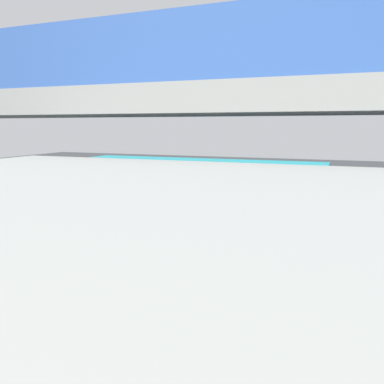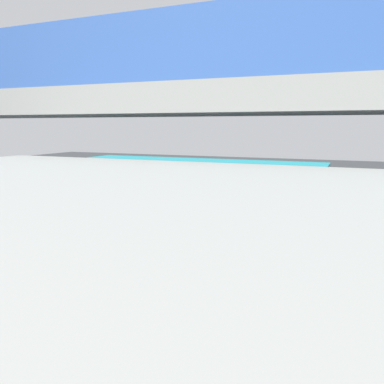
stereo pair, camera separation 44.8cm
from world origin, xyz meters
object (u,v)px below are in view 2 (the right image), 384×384
at_px(bicycle_red, 356,267).
at_px(traffic_sign, 150,171).
at_px(pedestrian, 333,235).
at_px(city_bus, 197,188).

height_order(bicycle_red, traffic_sign, traffic_sign).
height_order(bicycle_red, pedestrian, pedestrian).
bearing_deg(traffic_sign, city_bus, 135.77).
distance_m(city_bus, pedestrian, 6.62).
bearing_deg(city_bus, traffic_sign, -44.23).
height_order(city_bus, bicycle_red, city_bus).
relative_size(pedestrian, traffic_sign, 0.64).
xyz_separation_m(bicycle_red, pedestrian, (0.78, -1.63, 0.51)).
bearing_deg(traffic_sign, pedestrian, 147.17).
bearing_deg(pedestrian, traffic_sign, -32.83).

